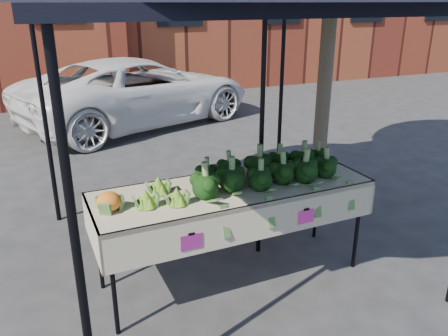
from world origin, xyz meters
TOP-DOWN VIEW (x-y plane):
  - ground at (0.00, 0.00)m, footprint 90.00×90.00m
  - table at (0.18, 0.11)m, footprint 2.41×0.83m
  - canopy at (0.26, 0.51)m, footprint 3.16×3.16m
  - broccoli_heap at (0.51, 0.14)m, footprint 1.47×0.57m
  - romanesco_cluster at (-0.48, 0.10)m, footprint 0.43×0.47m
  - cauliflower_pair at (-0.87, 0.06)m, footprint 0.20×0.20m
  - street_tree at (1.76, 1.10)m, footprint 2.42×2.42m

SIDE VIEW (x-z plane):
  - ground at x=0.00m, z-range 0.00..0.00m
  - table at x=0.18m, z-range 0.00..0.90m
  - cauliflower_pair at x=-0.87m, z-range 0.90..1.08m
  - romanesco_cluster at x=-0.48m, z-range 0.90..1.10m
  - broccoli_heap at x=0.51m, z-range 0.90..1.16m
  - canopy at x=0.26m, z-range 0.00..2.74m
  - street_tree at x=1.76m, z-range 0.00..4.76m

